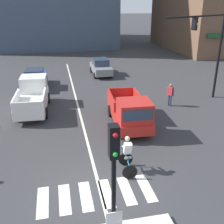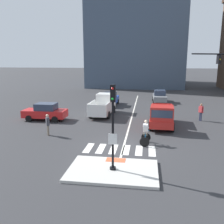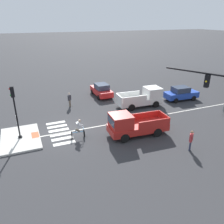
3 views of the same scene
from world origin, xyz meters
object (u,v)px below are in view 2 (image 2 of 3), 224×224
object	(u,v)px
car_red_cross_left	(45,112)
pickup_truck_red_eastbound_mid	(162,116)
pickup_truck_white_westbound_far	(103,105)
pedestrian_waiting_far_side	(201,111)
signal_pole	(113,120)
car_blue_westbound_distant	(110,99)
pedestrian_at_curb_left	(48,123)
car_grey_eastbound_distant	(160,96)
cyclist	(146,132)

from	to	relation	value
car_red_cross_left	pickup_truck_red_eastbound_mid	xyz separation A→B (m)	(10.93, -1.11, 0.17)
pickup_truck_white_westbound_far	pedestrian_waiting_far_side	xyz separation A→B (m)	(9.64, -1.43, 0.00)
signal_pole	pickup_truck_red_eastbound_mid	xyz separation A→B (m)	(2.94, 8.98, -1.82)
car_blue_westbound_distant	pedestrian_waiting_far_side	world-z (taller)	pedestrian_waiting_far_side
car_red_cross_left	pickup_truck_white_westbound_far	xyz separation A→B (m)	(5.10, 3.23, 0.17)
pedestrian_at_curb_left	pedestrian_waiting_far_side	size ratio (longest dim) A/B	1.00
pedestrian_at_curb_left	car_red_cross_left	bearing A→B (deg)	115.30
car_grey_eastbound_distant	signal_pole	bearing A→B (deg)	-98.81
signal_pole	car_blue_westbound_distant	distance (m)	18.98
car_red_cross_left	pickup_truck_red_eastbound_mid	world-z (taller)	pickup_truck_red_eastbound_mid
car_blue_westbound_distant	pickup_truck_red_eastbound_mid	xyz separation A→B (m)	(5.94, -9.65, 0.17)
signal_pole	pedestrian_waiting_far_side	distance (m)	13.80
car_red_cross_left	pickup_truck_white_westbound_far	world-z (taller)	pickup_truck_white_westbound_far
pedestrian_at_curb_left	pedestrian_waiting_far_side	distance (m)	14.10
car_grey_eastbound_distant	pedestrian_at_curb_left	xyz separation A→B (m)	(-9.17, -16.24, 0.17)
pickup_truck_red_eastbound_mid	car_blue_westbound_distant	bearing A→B (deg)	121.63
pickup_truck_white_westbound_far	pickup_truck_red_eastbound_mid	bearing A→B (deg)	-36.67
car_red_cross_left	pickup_truck_red_eastbound_mid	size ratio (longest dim) A/B	0.79
car_red_cross_left	cyclist	xyz separation A→B (m)	(9.61, -5.51, 0.06)
signal_pole	car_blue_westbound_distant	xyz separation A→B (m)	(-3.00, 18.63, -1.99)
car_grey_eastbound_distant	pedestrian_at_curb_left	size ratio (longest dim) A/B	2.47
signal_pole	pedestrian_at_curb_left	world-z (taller)	signal_pole
car_grey_eastbound_distant	pickup_truck_white_westbound_far	bearing A→B (deg)	-126.62
pickup_truck_red_eastbound_mid	signal_pole	bearing A→B (deg)	-108.15
car_blue_westbound_distant	signal_pole	bearing A→B (deg)	-80.86
signal_pole	pedestrian_waiting_far_side	size ratio (longest dim) A/B	2.63
car_blue_westbound_distant	pedestrian_at_curb_left	world-z (taller)	pedestrian_at_curb_left
pickup_truck_white_westbound_far	cyclist	bearing A→B (deg)	-62.70
cyclist	car_red_cross_left	bearing A→B (deg)	150.17
pedestrian_waiting_far_side	pickup_truck_red_eastbound_mid	bearing A→B (deg)	-142.67
signal_pole	car_blue_westbound_distant	world-z (taller)	signal_pole
car_grey_eastbound_distant	pickup_truck_red_eastbound_mid	xyz separation A→B (m)	(-0.42, -12.75, 0.17)
signal_pole	car_red_cross_left	distance (m)	13.02
pedestrian_at_curb_left	pedestrian_waiting_far_side	bearing A→B (deg)	26.99
car_grey_eastbound_distant	pedestrian_waiting_far_side	size ratio (longest dim) A/B	2.47
pickup_truck_white_westbound_far	pedestrian_at_curb_left	distance (m)	8.36
car_blue_westbound_distant	cyclist	world-z (taller)	cyclist
pedestrian_at_curb_left	pickup_truck_white_westbound_far	bearing A→B (deg)	69.52
signal_pole	car_red_cross_left	world-z (taller)	signal_pole
pedestrian_at_curb_left	signal_pole	bearing A→B (deg)	-43.41
signal_pole	car_grey_eastbound_distant	xyz separation A→B (m)	(3.37, 21.73, -1.99)
signal_pole	pickup_truck_red_eastbound_mid	bearing A→B (deg)	71.85
signal_pole	pickup_truck_white_westbound_far	distance (m)	13.75
pickup_truck_red_eastbound_mid	cyclist	size ratio (longest dim) A/B	3.10
pickup_truck_white_westbound_far	cyclist	distance (m)	9.83
pickup_truck_red_eastbound_mid	car_red_cross_left	bearing A→B (deg)	174.19
cyclist	pedestrian_waiting_far_side	world-z (taller)	cyclist
cyclist	pedestrian_waiting_far_side	size ratio (longest dim) A/B	1.01
signal_pole	pedestrian_at_curb_left	xyz separation A→B (m)	(-5.81, 5.49, -1.82)
pickup_truck_red_eastbound_mid	pedestrian_at_curb_left	world-z (taller)	pickup_truck_red_eastbound_mid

